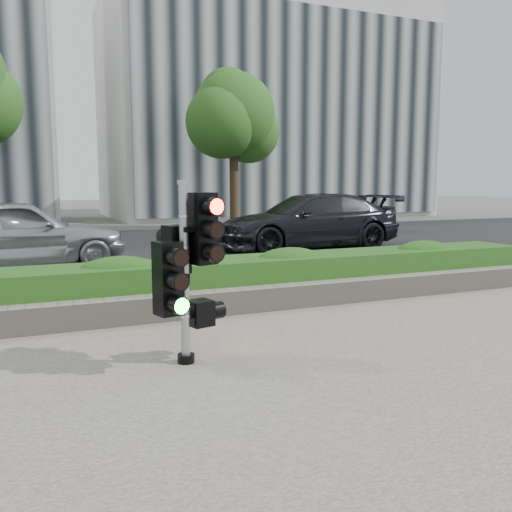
{
  "coord_description": "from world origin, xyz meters",
  "views": [
    {
      "loc": [
        -2.39,
        -5.16,
        1.86
      ],
      "look_at": [
        0.08,
        0.6,
        1.02
      ],
      "focal_mm": 38.0,
      "sensor_mm": 36.0,
      "label": 1
    }
  ],
  "objects": [
    {
      "name": "ground",
      "position": [
        0.0,
        0.0,
        0.0
      ],
      "size": [
        120.0,
        120.0,
        0.0
      ],
      "primitive_type": "plane",
      "color": "#51514C",
      "rests_on": "ground"
    },
    {
      "name": "sidewalk",
      "position": [
        0.0,
        -2.5,
        0.01
      ],
      "size": [
        16.0,
        11.0,
        0.03
      ],
      "primitive_type": "cube",
      "color": "#9E9389",
      "rests_on": "ground"
    },
    {
      "name": "road",
      "position": [
        0.0,
        10.0,
        0.01
      ],
      "size": [
        60.0,
        13.0,
        0.02
      ],
      "primitive_type": "cube",
      "color": "black",
      "rests_on": "ground"
    },
    {
      "name": "curb",
      "position": [
        0.0,
        3.15,
        0.06
      ],
      "size": [
        60.0,
        0.25,
        0.12
      ],
      "primitive_type": "cube",
      "color": "gray",
      "rests_on": "ground"
    },
    {
      "name": "stone_wall",
      "position": [
        0.0,
        1.9,
        0.2
      ],
      "size": [
        12.0,
        0.32,
        0.34
      ],
      "primitive_type": "cube",
      "color": "gray",
      "rests_on": "sidewalk"
    },
    {
      "name": "hedge",
      "position": [
        0.0,
        2.55,
        0.37
      ],
      "size": [
        12.0,
        1.0,
        0.68
      ],
      "primitive_type": "cube",
      "color": "#448B2A",
      "rests_on": "sidewalk"
    },
    {
      "name": "building_right",
      "position": [
        11.0,
        25.0,
        6.0
      ],
      "size": [
        18.0,
        10.0,
        12.0
      ],
      "primitive_type": "cube",
      "color": "#B7B7B2",
      "rests_on": "ground"
    },
    {
      "name": "tree_right",
      "position": [
        5.48,
        15.55,
        4.48
      ],
      "size": [
        4.1,
        3.58,
        6.53
      ],
      "color": "black",
      "rests_on": "ground"
    },
    {
      "name": "traffic_signal",
      "position": [
        -0.92,
        0.1,
        1.06
      ],
      "size": [
        0.68,
        0.56,
        1.86
      ],
      "rotation": [
        0.0,
        0.0,
        0.25
      ],
      "color": "black",
      "rests_on": "sidewalk"
    },
    {
      "name": "car_silver",
      "position": [
        -2.59,
        7.51,
        0.8
      ],
      "size": [
        4.77,
        2.37,
        1.56
      ],
      "primitive_type": "imported",
      "rotation": [
        0.0,
        0.0,
        1.69
      ],
      "color": "#A5A9AC",
      "rests_on": "road"
    },
    {
      "name": "car_dark",
      "position": [
        5.06,
        8.43,
        0.8
      ],
      "size": [
        5.41,
        2.28,
        1.56
      ],
      "primitive_type": "imported",
      "rotation": [
        0.0,
        0.0,
        -1.55
      ],
      "color": "black",
      "rests_on": "road"
    }
  ]
}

